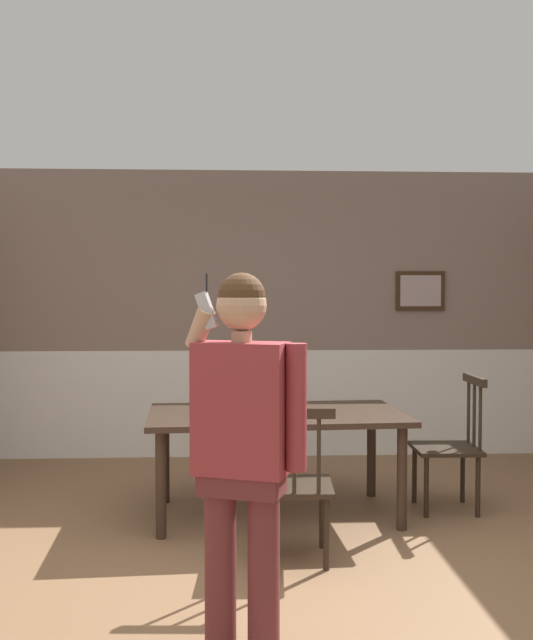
% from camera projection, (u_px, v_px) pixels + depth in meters
% --- Properties ---
extents(ground_plane, '(7.29, 7.29, 0.00)m').
position_uv_depth(ground_plane, '(305.00, 591.00, 3.92)').
color(ground_plane, '#846042').
extents(room_back_partition, '(5.99, 0.17, 2.78)m').
position_uv_depth(room_back_partition, '(272.00, 319.00, 7.18)').
color(room_back_partition, gray).
rests_on(room_back_partition, ground_plane).
extents(dining_table, '(1.86, 1.13, 0.74)m').
position_uv_depth(dining_table, '(276.00, 423.00, 5.24)').
color(dining_table, '#38281E').
rests_on(dining_table, ground_plane).
extents(chair_near_window, '(0.49, 0.49, 0.94)m').
position_uv_depth(chair_near_window, '(293.00, 484.00, 4.35)').
color(chair_near_window, '#2D2319').
rests_on(chair_near_window, ground_plane).
extents(chair_by_doorway, '(0.45, 0.45, 1.02)m').
position_uv_depth(chair_by_doorway, '(264.00, 427.00, 6.15)').
color(chair_by_doorway, '#513823').
rests_on(chair_by_doorway, ground_plane).
extents(chair_at_table_head, '(0.47, 0.47, 0.99)m').
position_uv_depth(chair_at_table_head, '(451.00, 445.00, 5.38)').
color(chair_at_table_head, '#2D2319').
rests_on(chair_at_table_head, ground_plane).
extents(person_figure, '(0.54, 0.34, 1.68)m').
position_uv_depth(person_figure, '(243.00, 437.00, 3.19)').
color(person_figure, brown).
rests_on(person_figure, ground_plane).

